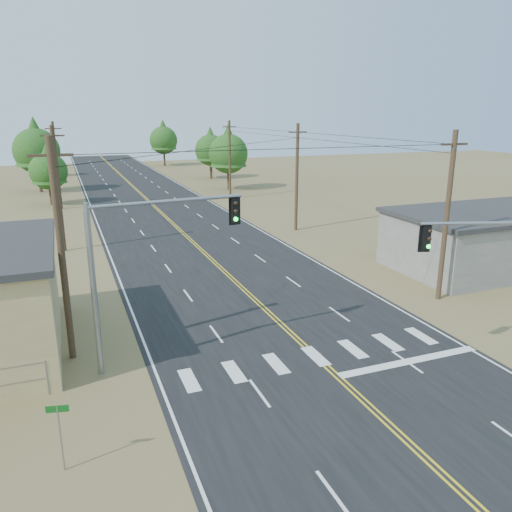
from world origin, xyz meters
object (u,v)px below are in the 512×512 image
signal_mast_right (499,270)px  street_sign (60,427)px  building_right (496,239)px  signal_mast_left (140,254)px

signal_mast_right → street_sign: 17.89m
building_right → street_sign: bearing=-158.3°
signal_mast_left → signal_mast_right: size_ratio=1.11×
building_right → signal_mast_right: bearing=-136.9°
signal_mast_left → street_sign: (-3.61, -6.12, -3.56)m
building_right → signal_mast_right: signal_mast_right is taller
signal_mast_right → signal_mast_left: bearing=175.6°
signal_mast_right → street_sign: signal_mast_right is taller
signal_mast_left → street_sign: bearing=-126.0°
building_right → signal_mast_right: size_ratio=2.23×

